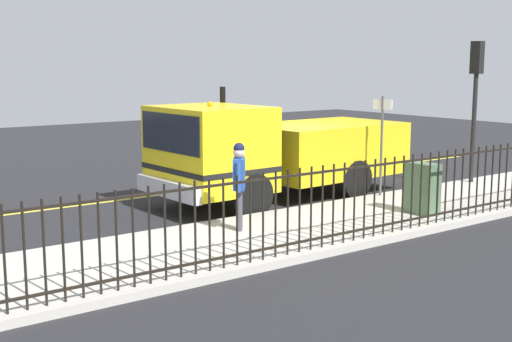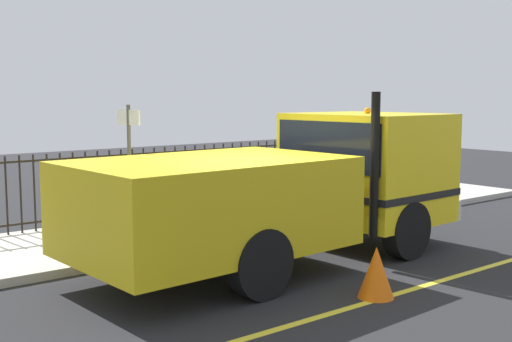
{
  "view_description": "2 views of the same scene",
  "coord_description": "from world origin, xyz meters",
  "px_view_note": "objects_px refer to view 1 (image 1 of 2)",
  "views": [
    {
      "loc": [
        13.1,
        -10.83,
        3.34
      ],
      "look_at": [
        1.51,
        -2.32,
        1.03
      ],
      "focal_mm": 47.74,
      "sensor_mm": 36.0,
      "label": 1
    },
    {
      "loc": [
        -7.46,
        6.02,
        2.69
      ],
      "look_at": [
        1.2,
        -0.9,
        1.38
      ],
      "focal_mm": 45.32,
      "sensor_mm": 36.0,
      "label": 2
    }
  ],
  "objects_px": {
    "utility_cabinet": "(422,188)",
    "traffic_cone": "(237,173)",
    "street_sign": "(382,134)",
    "work_truck": "(267,148)",
    "worker_standing": "(239,177)",
    "traffic_light_near": "(476,82)"
  },
  "relations": [
    {
      "from": "worker_standing",
      "to": "traffic_cone",
      "type": "relative_size",
      "value": 2.44
    },
    {
      "from": "utility_cabinet",
      "to": "traffic_cone",
      "type": "height_order",
      "value": "utility_cabinet"
    },
    {
      "from": "utility_cabinet",
      "to": "traffic_light_near",
      "type": "bearing_deg",
      "value": 113.25
    },
    {
      "from": "utility_cabinet",
      "to": "street_sign",
      "type": "distance_m",
      "value": 2.28
    },
    {
      "from": "work_truck",
      "to": "utility_cabinet",
      "type": "height_order",
      "value": "work_truck"
    },
    {
      "from": "worker_standing",
      "to": "traffic_cone",
      "type": "xyz_separation_m",
      "value": [
        -4.53,
        3.08,
        -0.83
      ]
    },
    {
      "from": "worker_standing",
      "to": "street_sign",
      "type": "xyz_separation_m",
      "value": [
        -0.8,
        4.74,
        0.46
      ]
    },
    {
      "from": "work_truck",
      "to": "utility_cabinet",
      "type": "bearing_deg",
      "value": -159.78
    },
    {
      "from": "traffic_cone",
      "to": "street_sign",
      "type": "relative_size",
      "value": 0.29
    },
    {
      "from": "traffic_light_near",
      "to": "street_sign",
      "type": "height_order",
      "value": "traffic_light_near"
    },
    {
      "from": "traffic_cone",
      "to": "street_sign",
      "type": "distance_m",
      "value": 4.28
    },
    {
      "from": "work_truck",
      "to": "traffic_light_near",
      "type": "height_order",
      "value": "traffic_light_near"
    },
    {
      "from": "traffic_cone",
      "to": "street_sign",
      "type": "height_order",
      "value": "street_sign"
    },
    {
      "from": "worker_standing",
      "to": "utility_cabinet",
      "type": "distance_m",
      "value": 4.14
    },
    {
      "from": "street_sign",
      "to": "utility_cabinet",
      "type": "bearing_deg",
      "value": -22.04
    },
    {
      "from": "worker_standing",
      "to": "utility_cabinet",
      "type": "relative_size",
      "value": 1.55
    },
    {
      "from": "traffic_light_near",
      "to": "utility_cabinet",
      "type": "xyz_separation_m",
      "value": [
        1.78,
        -4.14,
        -2.12
      ]
    },
    {
      "from": "worker_standing",
      "to": "utility_cabinet",
      "type": "height_order",
      "value": "worker_standing"
    },
    {
      "from": "work_truck",
      "to": "traffic_cone",
      "type": "bearing_deg",
      "value": -18.17
    },
    {
      "from": "traffic_cone",
      "to": "worker_standing",
      "type": "bearing_deg",
      "value": -34.21
    },
    {
      "from": "work_truck",
      "to": "utility_cabinet",
      "type": "distance_m",
      "value": 3.88
    },
    {
      "from": "worker_standing",
      "to": "street_sign",
      "type": "relative_size",
      "value": 0.7
    }
  ]
}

